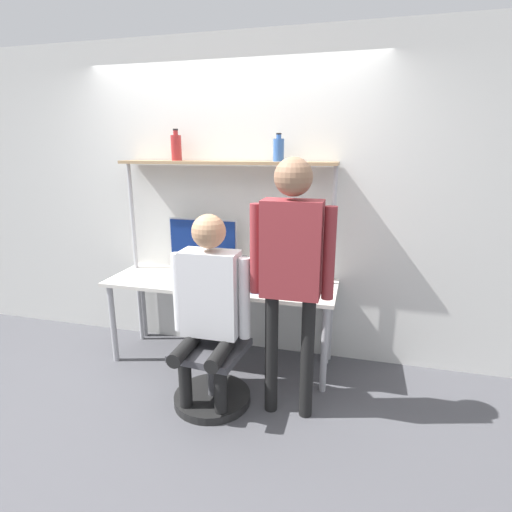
{
  "coord_description": "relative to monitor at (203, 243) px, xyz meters",
  "views": [
    {
      "loc": [
        1.09,
        -2.66,
        1.81
      ],
      "look_at": [
        0.41,
        -0.06,
        1.08
      ],
      "focal_mm": 28.0,
      "sensor_mm": 36.0,
      "label": 1
    }
  ],
  "objects": [
    {
      "name": "bottle_red",
      "position": [
        -0.2,
        -0.01,
        0.81
      ],
      "size": [
        0.09,
        0.09,
        0.26
      ],
      "color": "maroon",
      "rests_on": "shelf_unit"
    },
    {
      "name": "cell_phone",
      "position": [
        0.58,
        -0.33,
        -0.27
      ],
      "size": [
        0.07,
        0.15,
        0.01
      ],
      "color": "#264C8C",
      "rests_on": "desk"
    },
    {
      "name": "office_chair",
      "position": [
        0.36,
        -0.73,
        -0.73
      ],
      "size": [
        0.56,
        0.56,
        0.89
      ],
      "color": "black",
      "rests_on": "ground_plane"
    },
    {
      "name": "monitor",
      "position": [
        0.0,
        0.0,
        0.0
      ],
      "size": [
        0.62,
        0.19,
        0.49
      ],
      "color": "#B7B7BC",
      "rests_on": "desk"
    },
    {
      "name": "desk",
      "position": [
        0.22,
        -0.18,
        -0.35
      ],
      "size": [
        1.92,
        0.62,
        0.73
      ],
      "color": "beige",
      "rests_on": "ground_plane"
    },
    {
      "name": "bottle_blue",
      "position": [
        0.67,
        -0.01,
        0.79
      ],
      "size": [
        0.09,
        0.09,
        0.21
      ],
      "color": "#335999",
      "rests_on": "shelf_unit"
    },
    {
      "name": "shelf_unit",
      "position": [
        0.22,
        -0.01,
        0.45
      ],
      "size": [
        1.82,
        0.25,
        1.7
      ],
      "color": "#997A56",
      "rests_on": "ground_plane"
    },
    {
      "name": "wall_back",
      "position": [
        0.22,
        0.16,
        0.35
      ],
      "size": [
        8.0,
        0.06,
        2.7
      ],
      "color": "silver",
      "rests_on": "ground_plane"
    },
    {
      "name": "person_standing",
      "position": [
        0.91,
        -0.75,
        0.13
      ],
      "size": [
        0.55,
        0.24,
        1.76
      ],
      "color": "black",
      "rests_on": "ground_plane"
    },
    {
      "name": "person_seated",
      "position": [
        0.35,
        -0.78,
        -0.19
      ],
      "size": [
        0.56,
        0.48,
        1.39
      ],
      "color": "black",
      "rests_on": "ground_plane"
    },
    {
      "name": "laptop",
      "position": [
        0.3,
        -0.25,
        -0.21
      ],
      "size": [
        0.3,
        0.24,
        0.24
      ],
      "color": "#333338",
      "rests_on": "desk"
    },
    {
      "name": "ground_plane",
      "position": [
        0.22,
        -0.51,
        -1.0
      ],
      "size": [
        12.0,
        12.0,
        0.0
      ],
      "primitive_type": "plane",
      "color": "#4C4C51"
    }
  ]
}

